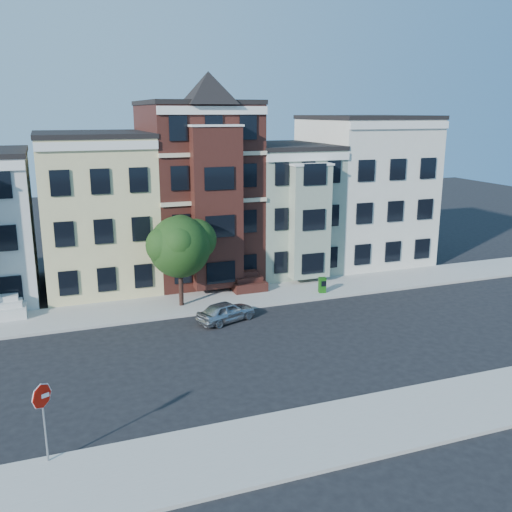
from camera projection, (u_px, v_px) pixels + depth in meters
name	position (u px, v px, depth m)	size (l,w,h in m)	color
ground	(273.00, 349.00, 28.62)	(120.00, 120.00, 0.00)	black
far_sidewalk	(226.00, 300.00, 35.86)	(60.00, 4.00, 0.15)	#9E9B93
near_sidewalk	(354.00, 428.00, 21.33)	(60.00, 4.00, 0.15)	#9E9B93
house_yellow	(96.00, 213.00, 38.18)	(7.00, 9.00, 10.00)	beige
house_brown	(197.00, 193.00, 40.31)	(7.00, 9.00, 12.00)	#381712
house_green	(281.00, 208.00, 42.88)	(6.00, 9.00, 9.00)	gray
house_cream	(363.00, 191.00, 45.00)	(8.00, 9.00, 11.00)	silver
street_tree	(180.00, 251.00, 33.82)	(5.83, 5.83, 6.78)	#224616
parked_car	(226.00, 312.00, 32.22)	(1.41, 3.50, 1.19)	#ACAFB3
newspaper_box	(322.00, 285.00, 36.97)	(0.45, 0.40, 0.99)	#165511
stop_sign	(44.00, 418.00, 18.82)	(0.88, 0.12, 3.20)	#BB0B01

